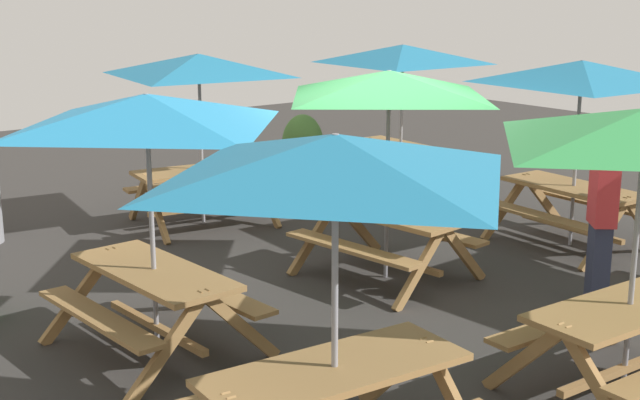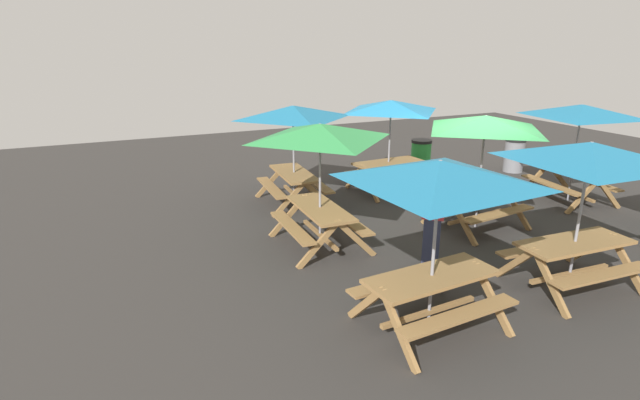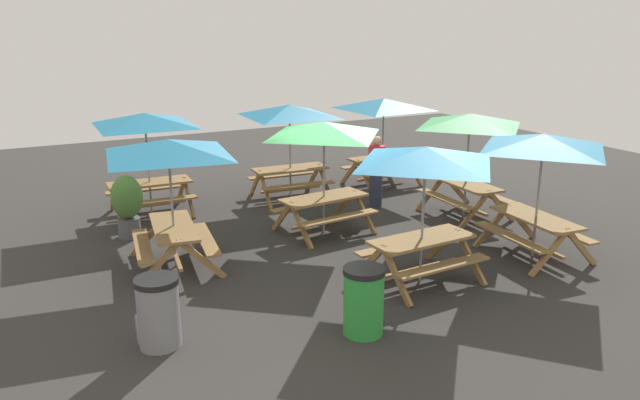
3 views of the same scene
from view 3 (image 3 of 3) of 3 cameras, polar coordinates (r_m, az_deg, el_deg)
ground_plane at (r=12.87m, az=1.23°, el=-3.06°), size 25.70×25.70×0.00m
picnic_table_0 at (r=10.92m, az=-13.66°, el=3.82°), size 2.80×2.80×2.34m
picnic_table_1 at (r=10.13m, az=9.61°, el=3.12°), size 2.11×2.11×2.34m
picnic_table_2 at (r=13.96m, az=13.51°, el=6.44°), size 2.07×2.07×2.34m
picnic_table_3 at (r=15.02m, az=-2.80°, el=7.52°), size 2.82×2.82×2.34m
picnic_table_4 at (r=12.45m, az=0.36°, el=5.75°), size 2.22×2.22×2.34m
picnic_table_5 at (r=16.34m, az=5.84°, el=8.15°), size 2.82×2.82×2.34m
picnic_table_6 at (r=11.81m, az=19.69°, el=4.24°), size 2.15×2.15×2.34m
picnic_table_7 at (r=14.18m, az=-15.69°, el=6.43°), size 2.83×2.83×2.34m
trash_bin_green at (r=8.75m, az=4.00°, el=-9.17°), size 0.59×0.59×0.98m
trash_bin_gray at (r=8.69m, az=-14.55°, el=-9.88°), size 0.59×0.59×0.98m
potted_plant_0 at (r=13.04m, az=-17.21°, el=-0.23°), size 0.63×0.63×1.28m
person_standing at (r=14.59m, az=5.17°, el=2.80°), size 0.42×0.40×1.67m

